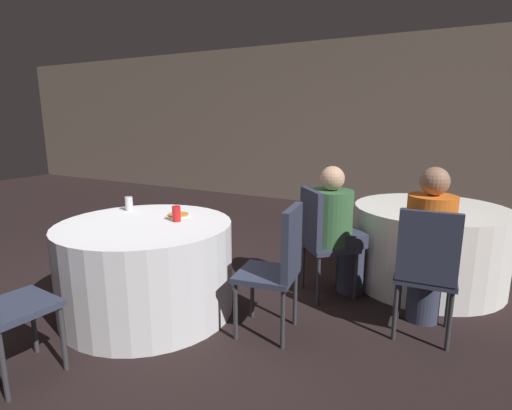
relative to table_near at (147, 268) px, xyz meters
name	(u,v)px	position (x,y,z in m)	size (l,w,h in m)	color
ground_plane	(151,309)	(0.00, 0.02, -0.36)	(16.00, 16.00, 0.00)	black
wall_back	(334,125)	(0.00, 4.64, 1.04)	(16.00, 0.06, 2.80)	gray
table_near	(147,268)	(0.00, 0.00, 0.00)	(1.35, 1.35, 0.73)	silver
table_far	(428,245)	(1.89, 1.67, 0.00)	(1.36, 1.36, 0.73)	white
chair_near_east	(280,260)	(1.08, 0.17, 0.20)	(0.46, 0.46, 0.94)	#2D3347
chair_far_southwest	(320,234)	(1.10, 0.92, 0.20)	(0.57, 0.57, 0.94)	#2D3347
chair_far_south	(427,264)	(1.98, 0.58, 0.20)	(0.43, 0.43, 0.94)	#2D3347
person_green_jacket	(337,229)	(1.22, 1.03, 0.23)	(0.50, 0.50, 1.14)	#33384C
person_orange_shirt	(428,250)	(1.96, 0.74, 0.24)	(0.33, 0.50, 1.21)	#33384C
pizza_plate_near	(178,215)	(0.08, 0.31, 0.37)	(0.21, 0.21, 0.02)	white
soda_can_red	(176,214)	(0.18, 0.16, 0.43)	(0.07, 0.07, 0.12)	red
soda_can_silver	(129,204)	(-0.42, 0.25, 0.43)	(0.07, 0.07, 0.12)	silver
bottle_far	(434,200)	(1.93, 1.41, 0.48)	(0.09, 0.09, 0.23)	white
cup_far	(444,203)	(1.99, 1.67, 0.41)	(0.08, 0.08, 0.09)	red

